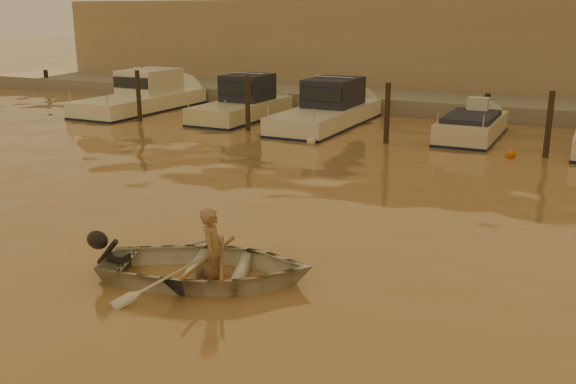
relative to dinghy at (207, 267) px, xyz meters
The scene contains 20 objects.
ground_plane 1.73m from the dinghy, 113.09° to the right, with size 160.00×160.00×0.00m, color #95663B.
dinghy is the anchor object (origin of this frame).
person 0.26m from the dinghy, 19.69° to the left, with size 0.57×0.37×1.56m, color #A07750.
outboard_motor 1.50m from the dinghy, 160.31° to the right, with size 0.90×0.40×0.70m, color black, non-canonical shape.
oar_port 0.31m from the dinghy, 19.69° to the left, with size 0.06×0.06×2.10m, color olive.
oar_starboard 0.19m from the dinghy, 19.69° to the left, with size 0.06×0.06×2.10m, color brown.
moored_boat_0 19.32m from the dinghy, 131.69° to the left, with size 2.39×7.56×1.75m, color white, non-canonical shape.
moored_boat_1 16.36m from the dinghy, 118.17° to the left, with size 2.04×6.13×1.75m, color beige, non-canonical shape.
moored_boat_2 14.96m from the dinghy, 105.35° to the left, with size 2.19×7.37×1.75m, color silver, non-canonical shape.
moored_boat_3 14.50m from the dinghy, 84.01° to the left, with size 1.78×5.26×0.95m, color beige, non-canonical shape.
piling_0 16.57m from the dinghy, 132.43° to the left, with size 0.18×0.18×2.20m, color #2D2319.
piling_1 13.71m from the dinghy, 116.80° to the left, with size 0.18×0.18×2.20m, color #2D2319.
piling_2 12.27m from the dinghy, 94.09° to the left, with size 0.18×0.18×2.20m, color #2D2319.
piling_3 12.92m from the dinghy, 71.34° to the left, with size 0.18×0.18×2.20m, color #2D2319.
fender_a 17.66m from the dinghy, 138.64° to the left, with size 0.30×0.30×0.30m, color white.
fender_b 14.58m from the dinghy, 123.63° to the left, with size 0.30×0.30×0.30m, color orange.
fender_c 11.34m from the dinghy, 105.52° to the left, with size 0.30×0.30×0.30m, color silver.
fender_d 12.22m from the dinghy, 74.91° to the left, with size 0.30×0.30×0.30m, color #CA5B17.
quay 19.93m from the dinghy, 91.94° to the left, with size 52.00×4.00×1.00m, color gray.
waterfront_building 25.52m from the dinghy, 91.52° to the left, with size 46.00×7.00×4.80m, color #9E8466.
Camera 1 is at (6.15, -6.57, 4.27)m, focal length 40.00 mm.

